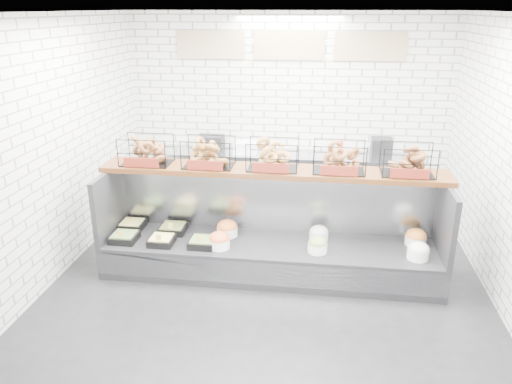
# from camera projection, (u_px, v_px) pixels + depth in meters

# --- Properties ---
(ground) EXTENTS (5.50, 5.50, 0.00)m
(ground) POSITION_uv_depth(u_px,v_px,m) (267.00, 285.00, 5.82)
(ground) COLOR black
(ground) RESTS_ON ground
(room_shell) EXTENTS (5.02, 5.51, 3.01)m
(room_shell) POSITION_uv_depth(u_px,v_px,m) (274.00, 100.00, 5.67)
(room_shell) COLOR silver
(room_shell) RESTS_ON ground
(display_case) EXTENTS (4.00, 0.90, 1.20)m
(display_case) POSITION_uv_depth(u_px,v_px,m) (270.00, 246.00, 6.03)
(display_case) COLOR black
(display_case) RESTS_ON ground
(bagel_shelf) EXTENTS (4.10, 0.50, 0.40)m
(bagel_shelf) POSITION_uv_depth(u_px,v_px,m) (273.00, 158.00, 5.82)
(bagel_shelf) COLOR #3C1E0C
(bagel_shelf) RESTS_ON display_case
(prep_counter) EXTENTS (4.00, 0.60, 1.20)m
(prep_counter) POSITION_uv_depth(u_px,v_px,m) (284.00, 180.00, 7.92)
(prep_counter) COLOR #93969B
(prep_counter) RESTS_ON ground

